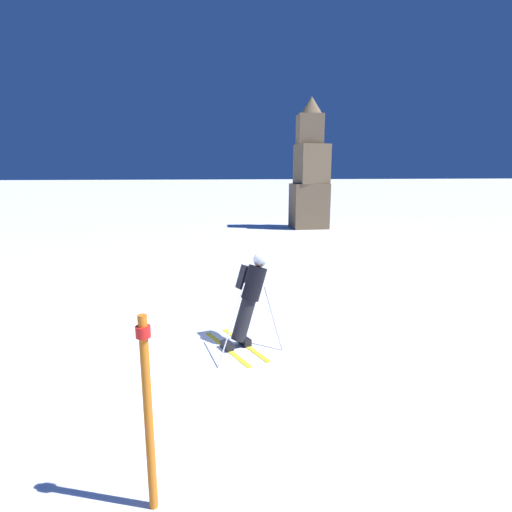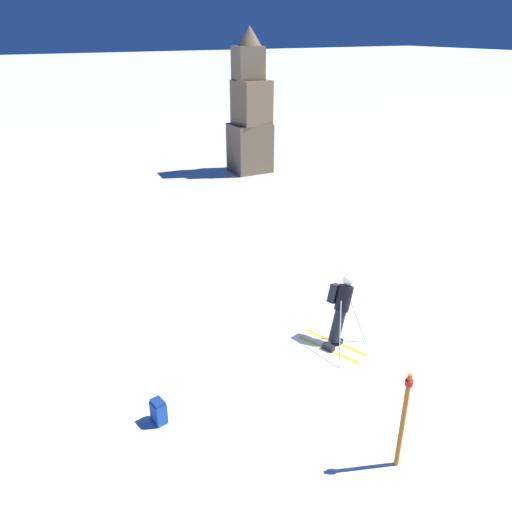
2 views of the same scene
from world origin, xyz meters
TOP-DOWN VIEW (x-y plane):
  - ground_plane at (0.00, 0.00)m, footprint 300.00×300.00m
  - skier at (1.27, 0.14)m, footprint 1.32×1.68m
  - rock_pillar at (6.75, 14.71)m, footprint 1.92×1.69m
  - trail_marker at (-0.15, -3.35)m, footprint 0.13×0.13m

SIDE VIEW (x-z plane):
  - ground_plane at x=0.00m, z-range 0.00..0.00m
  - skier at x=1.27m, z-range 0.08..1.79m
  - trail_marker at x=-0.15m, z-range 0.10..2.00m
  - rock_pillar at x=6.75m, z-range -0.56..6.38m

